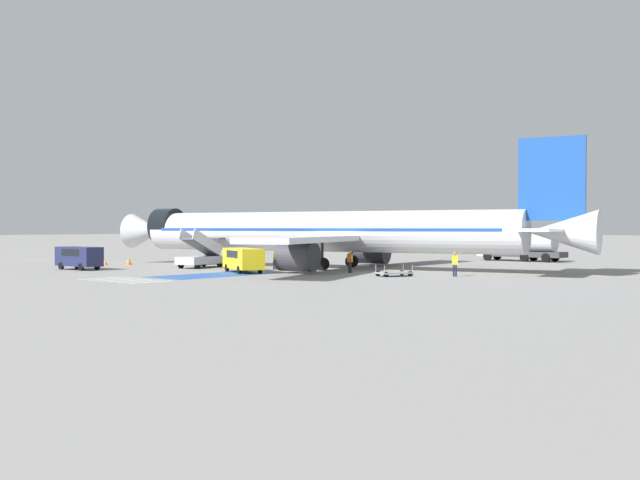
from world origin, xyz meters
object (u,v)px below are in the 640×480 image
(service_van_0, at_px, (243,258))
(traffic_cone_0, at_px, (129,261))
(fuel_tanker, at_px, (522,246))
(baggage_cart, at_px, (394,273))
(service_van_1, at_px, (79,256))
(ground_crew_1, at_px, (455,262))
(ground_crew_0, at_px, (350,260))
(airliner, at_px, (328,232))
(ground_crew_2, at_px, (275,259))
(boarding_stairs_forward, at_px, (201,257))
(traffic_cone_1, at_px, (105,262))

(service_van_0, distance_m, traffic_cone_0, 17.46)
(fuel_tanker, height_order, baggage_cart, fuel_tanker)
(fuel_tanker, xyz_separation_m, traffic_cone_0, (-25.79, -32.93, -1.36))
(service_van_1, relative_size, ground_crew_1, 2.61)
(service_van_1, distance_m, traffic_cone_0, 8.57)
(traffic_cone_0, bearing_deg, ground_crew_1, 9.74)
(traffic_cone_0, bearing_deg, ground_crew_0, 9.71)
(airliner, relative_size, baggage_cart, 15.38)
(service_van_0, distance_m, baggage_cart, 12.95)
(baggage_cart, bearing_deg, service_van_0, 43.85)
(ground_crew_1, xyz_separation_m, traffic_cone_0, (-33.29, -5.72, -0.72))
(airliner, height_order, service_van_0, airliner)
(fuel_tanker, bearing_deg, airliner, 163.88)
(airliner, height_order, baggage_cart, airliner)
(baggage_cart, bearing_deg, service_van_1, 47.98)
(airliner, distance_m, ground_crew_2, 5.56)
(boarding_stairs_forward, relative_size, service_van_1, 1.16)
(ground_crew_0, distance_m, traffic_cone_1, 26.99)
(baggage_cart, bearing_deg, ground_crew_2, 23.33)
(traffic_cone_0, relative_size, traffic_cone_1, 1.38)
(fuel_tanker, xyz_separation_m, service_van_0, (-8.39, -34.02, -0.51))
(service_van_1, bearing_deg, boarding_stairs_forward, 145.51)
(ground_crew_0, height_order, ground_crew_1, ground_crew_1)
(service_van_0, relative_size, service_van_1, 1.22)
(airliner, bearing_deg, traffic_cone_0, 100.55)
(baggage_cart, xyz_separation_m, ground_crew_0, (-5.25, 1.26, 0.78))
(boarding_stairs_forward, relative_size, ground_crew_1, 3.02)
(ground_crew_0, bearing_deg, ground_crew_1, -177.98)
(traffic_cone_1, bearing_deg, service_van_0, 0.87)
(baggage_cart, distance_m, traffic_cone_0, 29.83)
(fuel_tanker, distance_m, ground_crew_2, 30.86)
(traffic_cone_1, bearing_deg, service_van_1, -48.58)
(boarding_stairs_forward, distance_m, fuel_tanker, 35.65)
(airliner, relative_size, traffic_cone_0, 66.70)
(fuel_tanker, distance_m, traffic_cone_1, 44.15)
(airliner, relative_size, traffic_cone_1, 91.86)
(service_van_0, bearing_deg, ground_crew_0, 152.89)
(ground_crew_2, relative_size, traffic_cone_1, 3.21)
(fuel_tanker, relative_size, service_van_1, 2.02)
(service_van_1, distance_m, ground_crew_1, 32.56)
(boarding_stairs_forward, xyz_separation_m, traffic_cone_0, (-9.23, -1.38, -0.59))
(traffic_cone_0, bearing_deg, service_van_1, -64.81)
(ground_crew_0, bearing_deg, traffic_cone_0, 1.88)
(airliner, distance_m, service_van_1, 21.98)
(service_van_1, height_order, ground_crew_1, service_van_1)
(ground_crew_2, bearing_deg, ground_crew_0, 140.22)
(fuel_tanker, distance_m, baggage_cart, 30.30)
(baggage_cart, bearing_deg, ground_crew_0, 12.26)
(fuel_tanker, height_order, ground_crew_1, fuel_tanker)
(service_van_1, distance_m, baggage_cart, 28.16)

